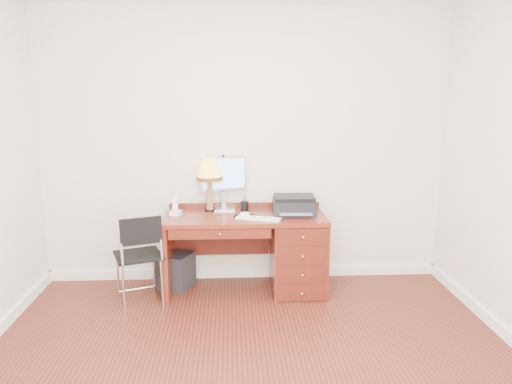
{
  "coord_description": "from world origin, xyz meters",
  "views": [
    {
      "loc": [
        -0.14,
        -3.17,
        1.92
      ],
      "look_at": [
        0.09,
        1.2,
        1.01
      ],
      "focal_mm": 35.0,
      "sensor_mm": 36.0,
      "label": 1
    }
  ],
  "objects": [
    {
      "name": "printer",
      "position": [
        0.46,
        1.42,
        0.84
      ],
      "size": [
        0.41,
        0.32,
        0.18
      ],
      "rotation": [
        0.0,
        0.0,
        -0.04
      ],
      "color": "black",
      "rests_on": "desk"
    },
    {
      "name": "leg_lamp",
      "position": [
        -0.34,
        1.58,
        1.13
      ],
      "size": [
        0.25,
        0.25,
        0.52
      ],
      "color": "black",
      "rests_on": "desk"
    },
    {
      "name": "chair",
      "position": [
        -0.98,
        1.1,
        0.51
      ],
      "size": [
        0.51,
        0.52,
        0.84
      ],
      "rotation": [
        0.0,
        0.0,
        0.35
      ],
      "color": "black",
      "rests_on": "ground"
    },
    {
      "name": "mouse_pad",
      "position": [
        -0.01,
        1.35,
        0.76
      ],
      "size": [
        0.21,
        0.21,
        0.04
      ],
      "color": "black",
      "rests_on": "desk"
    },
    {
      "name": "monitor",
      "position": [
        -0.2,
        1.64,
        1.08
      ],
      "size": [
        0.45,
        0.2,
        0.52
      ],
      "rotation": [
        0.0,
        0.0,
        0.28
      ],
      "color": "silver",
      "rests_on": "desk"
    },
    {
      "name": "phone",
      "position": [
        -0.66,
        1.43,
        0.81
      ],
      "size": [
        0.12,
        0.12,
        0.2
      ],
      "rotation": [
        0.0,
        0.0,
        -0.29
      ],
      "color": "white",
      "rests_on": "desk"
    },
    {
      "name": "pen_cup",
      "position": [
        -0.0,
        1.57,
        0.8
      ],
      "size": [
        0.08,
        0.08,
        0.1
      ],
      "primitive_type": "cylinder",
      "color": "black",
      "rests_on": "desk"
    },
    {
      "name": "room_shell",
      "position": [
        0.0,
        0.63,
        0.05
      ],
      "size": [
        4.0,
        4.0,
        4.0
      ],
      "color": "silver",
      "rests_on": "ground"
    },
    {
      "name": "ground",
      "position": [
        0.0,
        0.0,
        0.0
      ],
      "size": [
        4.0,
        4.0,
        0.0
      ],
      "primitive_type": "plane",
      "color": "#3E160E",
      "rests_on": "ground"
    },
    {
      "name": "desk",
      "position": [
        0.32,
        1.4,
        0.41
      ],
      "size": [
        1.5,
        0.67,
        0.75
      ],
      "color": "maroon",
      "rests_on": "ground"
    },
    {
      "name": "keyboard",
      "position": [
        0.11,
        1.24,
        0.76
      ],
      "size": [
        0.43,
        0.24,
        0.02
      ],
      "primitive_type": "cube",
      "rotation": [
        0.0,
        0.0,
        -0.32
      ],
      "color": "white",
      "rests_on": "desk"
    },
    {
      "name": "equipment_box",
      "position": [
        -0.69,
        1.5,
        0.17
      ],
      "size": [
        0.39,
        0.39,
        0.34
      ],
      "primitive_type": "cube",
      "rotation": [
        0.0,
        0.0,
        -0.43
      ],
      "color": "black",
      "rests_on": "ground"
    }
  ]
}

